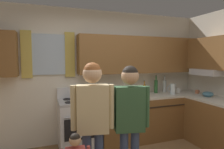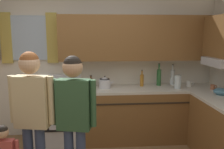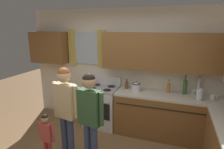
{
  "view_description": "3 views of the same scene",
  "coord_description": "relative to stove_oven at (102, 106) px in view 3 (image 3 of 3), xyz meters",
  "views": [
    {
      "loc": [
        -1.02,
        -1.89,
        1.65
      ],
      "look_at": [
        -0.02,
        0.87,
        1.41
      ],
      "focal_mm": 30.93,
      "sensor_mm": 36.0,
      "label": 1
    },
    {
      "loc": [
        0.18,
        -2.23,
        1.78
      ],
      "look_at": [
        0.41,
        0.69,
        1.28
      ],
      "focal_mm": 37.46,
      "sensor_mm": 36.0,
      "label": 2
    },
    {
      "loc": [
        1.14,
        -2.16,
        2.2
      ],
      "look_at": [
        0.09,
        0.81,
        1.41
      ],
      "focal_mm": 30.39,
      "sensor_mm": 36.0,
      "label": 3
    }
  ],
  "objects": [
    {
      "name": "back_wall_unit",
      "position": [
        0.5,
        0.27,
        1.01
      ],
      "size": [
        4.6,
        0.42,
        2.6
      ],
      "color": "silver",
      "rests_on": "ground"
    },
    {
      "name": "kitchen_counter_run",
      "position": [
        1.9,
        -0.47,
        -0.02
      ],
      "size": [
        2.33,
        2.24,
        0.9
      ],
      "color": "brown",
      "rests_on": "ground"
    },
    {
      "name": "stove_oven",
      "position": [
        0.0,
        0.0,
        0.0
      ],
      "size": [
        0.72,
        0.67,
        1.1
      ],
      "color": "silver",
      "rests_on": "ground"
    },
    {
      "name": "bottle_oil_amber",
      "position": [
        1.41,
        0.12,
        0.54
      ],
      "size": [
        0.06,
        0.06,
        0.29
      ],
      "color": "#B27223",
      "rests_on": "kitchen_counter_run"
    },
    {
      "name": "bottle_wine_green",
      "position": [
        1.72,
        0.16,
        0.58
      ],
      "size": [
        0.08,
        0.08,
        0.39
      ],
      "color": "#2D6633",
      "rests_on": "kitchen_counter_run"
    },
    {
      "name": "bottle_tall_clear",
      "position": [
        1.98,
        0.21,
        0.57
      ],
      "size": [
        0.07,
        0.07,
        0.37
      ],
      "color": "silver",
      "rests_on": "kitchen_counter_run"
    },
    {
      "name": "bottle_squat_brown",
      "position": [
        0.54,
        0.12,
        0.51
      ],
      "size": [
        0.08,
        0.08,
        0.21
      ],
      "color": "brown",
      "rests_on": "kitchen_counter_run"
    },
    {
      "name": "mug_ceramic_white",
      "position": [
        2.22,
        0.03,
        0.48
      ],
      "size": [
        0.13,
        0.08,
        0.09
      ],
      "color": "white",
      "rests_on": "kitchen_counter_run"
    },
    {
      "name": "stovetop_kettle",
      "position": [
        0.77,
        0.02,
        0.53
      ],
      "size": [
        0.27,
        0.2,
        0.21
      ],
      "color": "silver",
      "rests_on": "kitchen_counter_run"
    },
    {
      "name": "water_pitcher",
      "position": [
        1.96,
        -0.09,
        0.54
      ],
      "size": [
        0.19,
        0.11,
        0.22
      ],
      "color": "silver",
      "rests_on": "kitchen_counter_run"
    },
    {
      "name": "adult_holding_child",
      "position": [
        -0.08,
        -1.31,
        0.55
      ],
      "size": [
        0.49,
        0.22,
        1.61
      ],
      "color": "#38476B",
      "rests_on": "ground"
    },
    {
      "name": "adult_in_plaid",
      "position": [
        0.37,
        -1.36,
        0.52
      ],
      "size": [
        0.48,
        0.22,
        1.57
      ],
      "color": "#38476B",
      "rests_on": "ground"
    },
    {
      "name": "small_child",
      "position": [
        -0.32,
        -1.53,
        0.1
      ],
      "size": [
        0.31,
        0.12,
        0.9
      ],
      "color": "red",
      "rests_on": "ground"
    }
  ]
}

